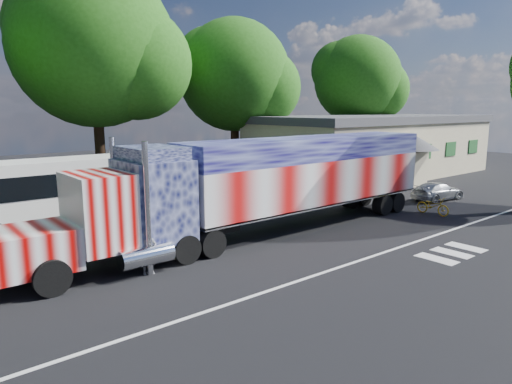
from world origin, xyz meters
TOP-DOWN VIEW (x-y plane):
  - ground at (0.00, 0.00)m, footprint 100.00×100.00m
  - lane_markings at (1.71, -3.77)m, footprint 30.00×2.67m
  - semi_truck at (0.16, 2.25)m, footprint 22.26×3.52m
  - coach_bus at (-5.84, 9.63)m, footprint 11.69×2.72m
  - hall_building at (19.92, 10.86)m, footprint 22.40×12.80m
  - parked_car at (13.79, 1.34)m, footprint 4.11×2.09m
  - woman at (-6.69, 0.90)m, footprint 0.66×0.50m
  - bicycle at (9.73, -0.66)m, footprint 0.67×1.90m
  - tree_n_mid at (-1.54, 18.08)m, footprint 11.49×10.95m
  - tree_far_ne at (24.96, 16.78)m, footprint 9.27×8.83m
  - tree_ne_a at (9.70, 17.36)m, footprint 9.61×9.16m

SIDE VIEW (x-z plane):
  - ground at x=0.00m, z-range 0.00..0.00m
  - lane_markings at x=1.71m, z-range 0.00..0.01m
  - bicycle at x=9.73m, z-range 0.00..1.00m
  - parked_car at x=13.79m, z-range 0.00..1.14m
  - woman at x=-6.69m, z-range 0.00..1.62m
  - coach_bus at x=-5.84m, z-range 0.06..3.46m
  - semi_truck at x=0.16m, z-range 0.07..4.82m
  - hall_building at x=19.92m, z-range 0.02..5.22m
  - tree_ne_a at x=9.70m, z-range 1.90..14.97m
  - tree_far_ne at x=24.96m, z-range 2.08..15.18m
  - tree_n_mid at x=-1.54m, z-range 2.19..17.65m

